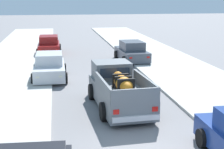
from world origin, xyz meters
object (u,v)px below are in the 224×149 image
pickup_truck (118,89)px  car_left_far (132,52)px  car_left_mid (50,67)px  car_right_near (49,45)px

pickup_truck → car_left_far: (2.97, 10.51, -0.10)m
car_left_mid → car_left_far: same height
car_left_mid → car_left_far: 7.63m
car_left_far → pickup_truck: bearing=-105.8°
pickup_truck → car_right_near: bearing=102.2°
pickup_truck → car_left_far: 10.93m
car_right_near → car_left_mid: same height
car_right_near → car_left_mid: (0.16, -9.20, 0.00)m
car_left_mid → car_left_far: (6.07, 4.61, 0.00)m
pickup_truck → car_left_far: size_ratio=1.23×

